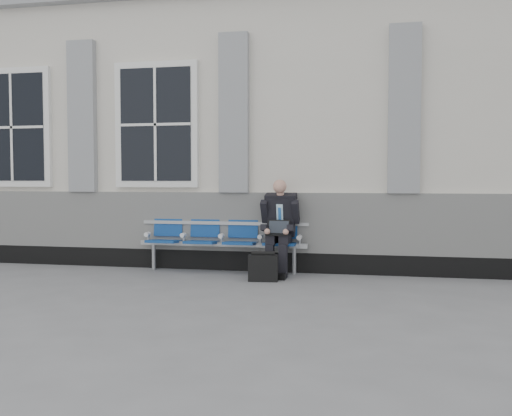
# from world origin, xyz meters

# --- Properties ---
(ground) EXTENTS (70.00, 70.00, 0.00)m
(ground) POSITION_xyz_m (0.00, 0.00, 0.00)
(ground) COLOR slate
(ground) RESTS_ON ground
(station_building) EXTENTS (14.40, 4.40, 4.49)m
(station_building) POSITION_xyz_m (-0.02, 3.47, 2.22)
(station_building) COLOR silver
(station_building) RESTS_ON ground
(bench) EXTENTS (2.60, 0.47, 0.91)m
(bench) POSITION_xyz_m (1.45, 1.32, 0.55)
(bench) COLOR #9EA0A3
(bench) RESTS_ON ground
(businessman) EXTENTS (0.55, 0.74, 1.40)m
(businessman) POSITION_xyz_m (2.34, 1.19, 0.76)
(businessman) COLOR black
(businessman) RESTS_ON ground
(briefcase) EXTENTS (0.42, 0.22, 0.42)m
(briefcase) POSITION_xyz_m (2.20, 0.64, 0.19)
(briefcase) COLOR black
(briefcase) RESTS_ON ground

